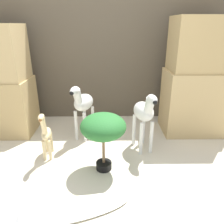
% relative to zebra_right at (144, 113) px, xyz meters
% --- Properties ---
extents(ground_plane, '(14.00, 14.00, 0.00)m').
position_rel_zebra_right_xyz_m(ground_plane, '(-0.55, -0.66, -0.48)').
color(ground_plane, beige).
extents(wall_back, '(6.40, 0.08, 2.20)m').
position_rel_zebra_right_xyz_m(wall_back, '(-0.55, 1.07, 0.62)').
color(wall_back, brown).
rests_on(wall_back, ground_plane).
extents(rock_pillar_right, '(0.82, 0.55, 1.51)m').
position_rel_zebra_right_xyz_m(rock_pillar_right, '(0.76, 0.51, 0.25)').
color(rock_pillar_right, tan).
rests_on(rock_pillar_right, ground_plane).
extents(zebra_right, '(0.29, 0.48, 0.74)m').
position_rel_zebra_right_xyz_m(zebra_right, '(0.00, 0.00, 0.00)').
color(zebra_right, silver).
rests_on(zebra_right, ground_plane).
extents(zebra_left, '(0.32, 0.47, 0.74)m').
position_rel_zebra_right_xyz_m(zebra_left, '(-0.74, 0.32, 0.00)').
color(zebra_left, silver).
rests_on(zebra_left, ground_plane).
extents(giraffe_figurine, '(0.14, 0.38, 0.59)m').
position_rel_zebra_right_xyz_m(giraffe_figurine, '(-1.10, -0.16, -0.17)').
color(giraffe_figurine, beige).
rests_on(giraffe_figurine, ground_plane).
extents(potted_palm_front, '(0.45, 0.45, 0.62)m').
position_rel_zebra_right_xyz_m(potted_palm_front, '(-0.46, -0.38, -0.00)').
color(potted_palm_front, black).
rests_on(potted_palm_front, ground_plane).
extents(surfboard, '(1.06, 0.52, 0.08)m').
position_rel_zebra_right_xyz_m(surfboard, '(-0.75, -0.95, -0.46)').
color(surfboard, silver).
rests_on(surfboard, ground_plane).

